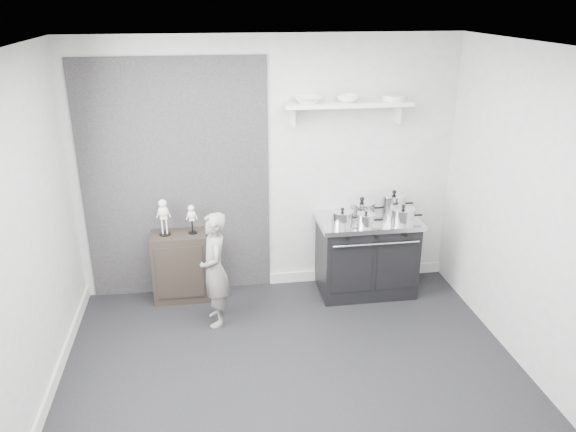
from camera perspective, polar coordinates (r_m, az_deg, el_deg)
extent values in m
plane|color=black|center=(4.91, 0.75, -16.66)|extent=(4.00, 4.00, 0.00)
cube|color=#AEAEAB|center=(5.89, -2.02, 4.89)|extent=(4.00, 0.02, 2.70)
cube|color=#AEAEAB|center=(2.70, 7.35, -17.37)|extent=(4.00, 0.02, 2.70)
cube|color=#AEAEAB|center=(4.38, -25.99, -3.41)|extent=(0.02, 3.60, 2.70)
cube|color=#AEAEAB|center=(4.93, 24.45, -0.49)|extent=(0.02, 3.60, 2.70)
cube|color=silver|center=(3.87, 0.95, 16.56)|extent=(4.00, 3.60, 0.02)
cube|color=black|center=(5.88, -11.24, 3.43)|extent=(1.90, 0.02, 2.50)
cube|color=silver|center=(6.54, 6.94, -5.72)|extent=(2.00, 0.03, 0.12)
cube|color=silver|center=(5.02, -23.28, -16.92)|extent=(0.03, 3.60, 0.12)
cube|color=silver|center=(5.75, 6.15, 11.24)|extent=(1.30, 0.26, 0.04)
cube|color=silver|center=(5.73, 0.51, 10.10)|extent=(0.03, 0.12, 0.20)
cube|color=silver|center=(6.00, 11.11, 10.23)|extent=(0.03, 0.12, 0.20)
cube|color=black|center=(6.13, 7.91, -4.14)|extent=(1.00, 0.60, 0.80)
cube|color=silver|center=(5.96, 8.12, -0.46)|extent=(1.06, 0.64, 0.05)
cube|color=black|center=(5.80, 6.46, -5.40)|extent=(0.42, 0.02, 0.52)
cube|color=black|center=(5.94, 10.95, -5.03)|extent=(0.42, 0.02, 0.52)
cylinder|color=silver|center=(5.72, 8.97, -2.84)|extent=(0.90, 0.02, 0.02)
cylinder|color=black|center=(5.62, 6.05, -2.25)|extent=(0.04, 0.03, 0.04)
cylinder|color=black|center=(5.70, 8.98, -2.05)|extent=(0.04, 0.03, 0.04)
cylinder|color=black|center=(5.80, 11.81, -1.86)|extent=(0.04, 0.03, 0.04)
cube|color=black|center=(6.05, -10.86, -5.03)|extent=(0.57, 0.33, 0.74)
imported|color=gray|center=(5.46, -7.46, -5.42)|extent=(0.31, 0.45, 1.15)
cylinder|color=silver|center=(5.76, 5.52, -0.22)|extent=(0.22, 0.22, 0.12)
cylinder|color=silver|center=(5.74, 5.55, 0.42)|extent=(0.22, 0.22, 0.01)
sphere|color=black|center=(5.73, 5.56, 0.67)|extent=(0.04, 0.04, 0.04)
cylinder|color=black|center=(5.80, 6.95, -0.14)|extent=(0.10, 0.02, 0.02)
cylinder|color=silver|center=(6.02, 7.48, 0.74)|extent=(0.28, 0.28, 0.13)
cylinder|color=silver|center=(6.00, 7.52, 1.41)|extent=(0.29, 0.29, 0.01)
sphere|color=black|center=(5.99, 7.53, 1.70)|extent=(0.05, 0.05, 0.05)
cylinder|color=black|center=(6.07, 9.12, 0.83)|extent=(0.10, 0.02, 0.02)
cylinder|color=silver|center=(6.13, 10.66, 1.20)|extent=(0.26, 0.26, 0.19)
cylinder|color=silver|center=(6.09, 10.73, 2.12)|extent=(0.27, 0.27, 0.02)
sphere|color=black|center=(6.08, 10.75, 2.39)|extent=(0.05, 0.05, 0.05)
cylinder|color=black|center=(6.18, 12.14, 1.28)|extent=(0.10, 0.02, 0.02)
cylinder|color=silver|center=(5.89, 11.57, 0.00)|extent=(0.24, 0.24, 0.13)
cylinder|color=silver|center=(5.87, 11.63, 0.68)|extent=(0.24, 0.24, 0.01)
sphere|color=black|center=(5.86, 11.65, 0.94)|extent=(0.04, 0.04, 0.04)
cylinder|color=black|center=(5.95, 13.01, 0.09)|extent=(0.10, 0.02, 0.02)
cylinder|color=silver|center=(5.74, 7.90, -0.46)|extent=(0.18, 0.18, 0.11)
cylinder|color=silver|center=(5.72, 7.93, 0.12)|extent=(0.18, 0.18, 0.01)
sphere|color=black|center=(5.71, 7.95, 0.34)|extent=(0.03, 0.03, 0.03)
cylinder|color=black|center=(5.78, 9.14, -0.39)|extent=(0.10, 0.02, 0.02)
imported|color=white|center=(5.65, 1.98, 11.74)|extent=(0.29, 0.29, 0.07)
imported|color=white|center=(5.74, 6.07, 11.78)|extent=(0.22, 0.22, 0.07)
cylinder|color=silver|center=(5.88, 10.68, 11.72)|extent=(0.24, 0.24, 0.06)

